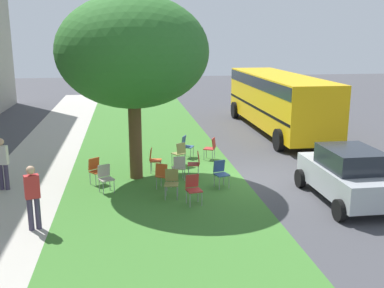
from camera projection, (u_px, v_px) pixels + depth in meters
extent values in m
plane|color=#424247|center=(250.00, 180.00, 15.67)|extent=(80.00, 80.00, 0.00)
cube|color=#3D752D|center=(157.00, 184.00, 15.21)|extent=(48.00, 6.00, 0.01)
cube|color=#ADA89E|center=(20.00, 190.00, 14.59)|extent=(48.00, 2.80, 0.01)
cylinder|color=brown|center=(135.00, 134.00, 15.54)|extent=(0.44, 0.44, 3.12)
ellipsoid|color=#2D6B28|center=(133.00, 52.00, 14.90)|extent=(5.01, 5.01, 3.70)
cube|color=olive|center=(178.00, 153.00, 17.38)|extent=(0.56, 0.57, 0.04)
cube|color=olive|center=(181.00, 148.00, 17.19)|extent=(0.28, 0.39, 0.40)
cylinder|color=gray|center=(179.00, 158.00, 17.67)|extent=(0.02, 0.02, 0.42)
cylinder|color=gray|center=(172.00, 159.00, 17.45)|extent=(0.02, 0.02, 0.42)
cylinder|color=gray|center=(185.00, 159.00, 17.42)|extent=(0.02, 0.02, 0.42)
cylinder|color=gray|center=(177.00, 161.00, 17.20)|extent=(0.02, 0.02, 0.42)
cube|color=#335184|center=(222.00, 175.00, 14.76)|extent=(0.51, 0.52, 0.04)
cube|color=#335184|center=(219.00, 166.00, 14.87)|extent=(0.20, 0.41, 0.40)
cylinder|color=gray|center=(219.00, 184.00, 14.59)|extent=(0.02, 0.02, 0.42)
cylinder|color=gray|center=(229.00, 182.00, 14.74)|extent=(0.02, 0.02, 0.42)
cylinder|color=gray|center=(214.00, 181.00, 14.89)|extent=(0.02, 0.02, 0.42)
cylinder|color=gray|center=(224.00, 179.00, 15.04)|extent=(0.02, 0.02, 0.42)
cube|color=#C64C1E|center=(97.00, 172.00, 15.08)|extent=(0.57, 0.58, 0.04)
cube|color=#C64C1E|center=(94.00, 164.00, 15.15)|extent=(0.31, 0.37, 0.40)
cylinder|color=gray|center=(96.00, 181.00, 14.89)|extent=(0.02, 0.02, 0.42)
cylinder|color=gray|center=(105.00, 178.00, 15.14)|extent=(0.02, 0.02, 0.42)
cylinder|color=gray|center=(90.00, 178.00, 15.12)|extent=(0.02, 0.02, 0.42)
cylinder|color=gray|center=(99.00, 176.00, 15.37)|extent=(0.02, 0.02, 0.42)
cube|color=#ADA393|center=(179.00, 168.00, 15.51)|extent=(0.43, 0.45, 0.04)
cube|color=#ADA393|center=(179.00, 162.00, 15.29)|extent=(0.11, 0.40, 0.40)
cylinder|color=gray|center=(183.00, 172.00, 15.76)|extent=(0.02, 0.02, 0.42)
cylinder|color=gray|center=(173.00, 173.00, 15.69)|extent=(0.02, 0.02, 0.42)
cylinder|color=gray|center=(185.00, 175.00, 15.44)|extent=(0.02, 0.02, 0.42)
cylinder|color=gray|center=(174.00, 176.00, 15.37)|extent=(0.02, 0.02, 0.42)
cube|color=#ADA393|center=(106.00, 179.00, 14.28)|extent=(0.54, 0.55, 0.04)
cube|color=#ADA393|center=(104.00, 171.00, 14.37)|extent=(0.24, 0.40, 0.40)
cylinder|color=gray|center=(103.00, 189.00, 14.10)|extent=(0.02, 0.02, 0.42)
cylinder|color=gray|center=(114.00, 187.00, 14.29)|extent=(0.02, 0.02, 0.42)
cylinder|color=gray|center=(99.00, 186.00, 14.38)|extent=(0.02, 0.02, 0.42)
cylinder|color=gray|center=(110.00, 184.00, 14.57)|extent=(0.02, 0.02, 0.42)
cube|color=#335184|center=(188.00, 147.00, 18.43)|extent=(0.55, 0.54, 0.04)
cube|color=#335184|center=(184.00, 141.00, 18.42)|extent=(0.40, 0.25, 0.40)
cylinder|color=gray|center=(191.00, 154.00, 18.26)|extent=(0.02, 0.02, 0.42)
cylinder|color=gray|center=(193.00, 151.00, 18.60)|extent=(0.02, 0.02, 0.42)
cylinder|color=gray|center=(183.00, 153.00, 18.36)|extent=(0.02, 0.02, 0.42)
cylinder|color=gray|center=(185.00, 151.00, 18.70)|extent=(0.02, 0.02, 0.42)
cube|color=#C64C1E|center=(164.00, 176.00, 14.65)|extent=(0.56, 0.56, 0.04)
cube|color=#C64C1E|center=(161.00, 170.00, 14.43)|extent=(0.27, 0.39, 0.40)
cylinder|color=gray|center=(171.00, 182.00, 14.79)|extent=(0.02, 0.02, 0.42)
cylinder|color=gray|center=(161.00, 180.00, 14.92)|extent=(0.02, 0.02, 0.42)
cylinder|color=gray|center=(167.00, 185.00, 14.49)|extent=(0.02, 0.02, 0.42)
cylinder|color=gray|center=(157.00, 183.00, 14.61)|extent=(0.02, 0.02, 0.42)
cube|color=#C64C1E|center=(156.00, 160.00, 16.42)|extent=(0.47, 0.46, 0.04)
cube|color=#C64C1E|center=(151.00, 154.00, 16.36)|extent=(0.41, 0.14, 0.40)
cylinder|color=gray|center=(160.00, 168.00, 16.30)|extent=(0.02, 0.02, 0.42)
cylinder|color=gray|center=(161.00, 165.00, 16.65)|extent=(0.02, 0.02, 0.42)
cylinder|color=gray|center=(151.00, 168.00, 16.30)|extent=(0.02, 0.02, 0.42)
cylinder|color=gray|center=(152.00, 165.00, 16.65)|extent=(0.02, 0.02, 0.42)
cube|color=#B7332D|center=(194.00, 190.00, 13.26)|extent=(0.47, 0.49, 0.04)
cube|color=#B7332D|center=(192.00, 181.00, 13.37)|extent=(0.16, 0.41, 0.40)
cylinder|color=gray|center=(190.00, 201.00, 13.10)|extent=(0.02, 0.02, 0.42)
cylinder|color=gray|center=(202.00, 199.00, 13.22)|extent=(0.02, 0.02, 0.42)
cylinder|color=gray|center=(186.00, 197.00, 13.42)|extent=(0.02, 0.02, 0.42)
cylinder|color=gray|center=(198.00, 195.00, 13.53)|extent=(0.02, 0.02, 0.42)
cube|color=#B7332D|center=(193.00, 164.00, 15.95)|extent=(0.48, 0.46, 0.04)
cube|color=#B7332D|center=(199.00, 158.00, 15.89)|extent=(0.41, 0.15, 0.40)
cylinder|color=gray|center=(189.00, 169.00, 16.18)|extent=(0.02, 0.02, 0.42)
cylinder|color=gray|center=(188.00, 172.00, 15.83)|extent=(0.02, 0.02, 0.42)
cylinder|color=gray|center=(198.00, 169.00, 16.18)|extent=(0.02, 0.02, 0.42)
cylinder|color=gray|center=(198.00, 172.00, 15.83)|extent=(0.02, 0.02, 0.42)
cube|color=olive|center=(171.00, 184.00, 13.80)|extent=(0.47, 0.48, 0.04)
cube|color=olive|center=(172.00, 175.00, 13.92)|extent=(0.15, 0.41, 0.40)
cylinder|color=gray|center=(165.00, 193.00, 13.69)|extent=(0.02, 0.02, 0.42)
cylinder|color=gray|center=(177.00, 193.00, 13.68)|extent=(0.02, 0.02, 0.42)
cylinder|color=gray|center=(166.00, 190.00, 14.02)|extent=(0.02, 0.02, 0.42)
cylinder|color=gray|center=(178.00, 190.00, 14.01)|extent=(0.02, 0.02, 0.42)
cube|color=#B7332D|center=(209.00, 149.00, 18.12)|extent=(0.55, 0.54, 0.04)
cube|color=#B7332D|center=(214.00, 143.00, 18.02)|extent=(0.40, 0.24, 0.40)
cylinder|color=gray|center=(206.00, 153.00, 18.39)|extent=(0.02, 0.02, 0.42)
cylinder|color=gray|center=(204.00, 155.00, 18.06)|extent=(0.02, 0.02, 0.42)
cylinder|color=gray|center=(214.00, 153.00, 18.30)|extent=(0.02, 0.02, 0.42)
cylinder|color=gray|center=(212.00, 156.00, 17.96)|extent=(0.02, 0.02, 0.42)
cube|color=#ADB2B7|center=(346.00, 179.00, 13.52)|extent=(3.70, 1.64, 0.76)
cube|color=#1E232B|center=(351.00, 159.00, 13.22)|extent=(1.90, 1.44, 0.64)
cylinder|color=black|center=(300.00, 178.00, 14.83)|extent=(0.60, 0.18, 0.60)
cylinder|color=black|center=(350.00, 176.00, 15.08)|extent=(0.60, 0.18, 0.60)
cylinder|color=black|center=(339.00, 210.00, 12.14)|extent=(0.60, 0.18, 0.60)
cube|color=yellow|center=(278.00, 100.00, 23.20)|extent=(10.40, 2.44, 2.50)
cube|color=black|center=(278.00, 106.00, 23.28)|extent=(10.30, 2.46, 0.12)
cube|color=black|center=(279.00, 82.00, 22.99)|extent=(10.30, 2.46, 0.56)
cylinder|color=black|center=(235.00, 110.00, 27.14)|extent=(0.96, 0.28, 0.96)
cylinder|color=black|center=(276.00, 109.00, 27.49)|extent=(0.96, 0.28, 0.96)
cylinder|color=black|center=(279.00, 140.00, 19.44)|extent=(0.96, 0.28, 0.96)
cylinder|color=black|center=(335.00, 138.00, 19.79)|extent=(0.96, 0.28, 0.96)
cylinder|color=#3F3851|center=(31.00, 214.00, 11.54)|extent=(0.14, 0.14, 0.85)
cylinder|color=#3F3851|center=(38.00, 213.00, 11.62)|extent=(0.14, 0.14, 0.85)
cube|color=red|center=(32.00, 187.00, 11.41)|extent=(0.30, 0.41, 0.60)
sphere|color=tan|center=(30.00, 170.00, 11.31)|extent=(0.22, 0.22, 0.22)
cylinder|color=#3F3851|center=(7.00, 177.00, 14.56)|extent=(0.14, 0.14, 0.85)
cylinder|color=#3F3851|center=(1.00, 177.00, 14.57)|extent=(0.14, 0.14, 0.85)
cube|color=silver|center=(2.00, 155.00, 14.40)|extent=(0.26, 0.39, 0.60)
sphere|color=tan|center=(0.00, 142.00, 14.29)|extent=(0.22, 0.22, 0.22)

